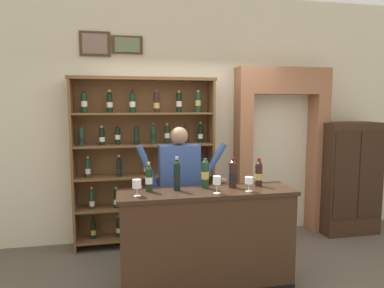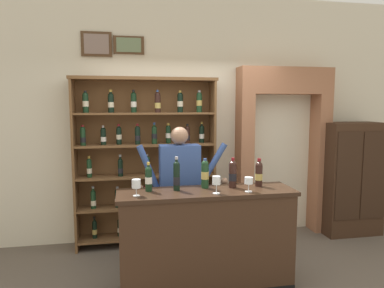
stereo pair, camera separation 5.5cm
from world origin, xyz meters
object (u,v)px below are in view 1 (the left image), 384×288
(shopkeeper, at_px, (179,182))
(tasting_bottle_super_tuscan, at_px, (177,176))
(side_cabinet, at_px, (348,178))
(tasting_counter, at_px, (207,240))
(tasting_bottle_chianti, at_px, (259,173))
(wine_glass_right, at_px, (217,181))
(wine_glass_center, at_px, (249,181))
(tasting_bottle_rosso, at_px, (233,174))
(tasting_bottle_grappa, at_px, (149,178))
(wine_glass_left, at_px, (137,184))
(wine_shelf, at_px, (144,156))
(tasting_bottle_prosecco, at_px, (205,173))

(shopkeeper, height_order, tasting_bottle_super_tuscan, shopkeeper)
(side_cabinet, relative_size, tasting_counter, 0.92)
(side_cabinet, height_order, shopkeeper, shopkeeper)
(tasting_bottle_super_tuscan, bearing_deg, side_cabinet, 22.06)
(tasting_bottle_chianti, distance_m, wine_glass_right, 0.55)
(shopkeeper, bearing_deg, wine_glass_center, -47.95)
(tasting_counter, relative_size, tasting_bottle_chianti, 6.03)
(shopkeeper, height_order, tasting_bottle_rosso, shopkeeper)
(shopkeeper, bearing_deg, tasting_bottle_super_tuscan, -102.44)
(shopkeeper, xyz_separation_m, wine_glass_center, (0.58, -0.65, 0.13))
(wine_glass_right, bearing_deg, tasting_bottle_grappa, 161.42)
(wine_glass_center, bearing_deg, wine_glass_left, 177.76)
(tasting_bottle_grappa, bearing_deg, wine_shelf, 88.25)
(tasting_counter, xyz_separation_m, tasting_bottle_grappa, (-0.57, 0.08, 0.65))
(side_cabinet, distance_m, tasting_bottle_grappa, 3.20)
(tasting_bottle_grappa, bearing_deg, shopkeeper, 49.59)
(side_cabinet, relative_size, tasting_bottle_super_tuscan, 4.80)
(side_cabinet, height_order, wine_glass_right, side_cabinet)
(tasting_bottle_prosecco, bearing_deg, wine_glass_center, -31.08)
(tasting_bottle_prosecco, bearing_deg, tasting_counter, -92.94)
(tasting_bottle_prosecco, bearing_deg, wine_glass_right, -76.66)
(side_cabinet, distance_m, tasting_bottle_prosecco, 2.66)
(tasting_bottle_super_tuscan, xyz_separation_m, tasting_bottle_chianti, (0.87, 0.02, -0.01))
(wine_shelf, distance_m, shopkeeper, 0.88)
(tasting_bottle_grappa, distance_m, tasting_bottle_prosecco, 0.58)
(tasting_bottle_rosso, bearing_deg, wine_glass_center, -62.21)
(wine_shelf, bearing_deg, wine_glass_center, -57.37)
(shopkeeper, xyz_separation_m, tasting_bottle_super_tuscan, (-0.10, -0.46, 0.17))
(wine_glass_right, height_order, wine_glass_left, wine_glass_right)
(tasting_bottle_prosecco, distance_m, wine_glass_left, 0.73)
(side_cabinet, xyz_separation_m, wine_glass_right, (-2.36, -1.29, 0.34))
(tasting_bottle_grappa, xyz_separation_m, tasting_bottle_chianti, (1.14, -0.00, 0.00))
(side_cabinet, bearing_deg, tasting_bottle_chianti, -149.57)
(tasting_bottle_grappa, relative_size, tasting_bottle_prosecco, 0.95)
(tasting_bottle_grappa, distance_m, tasting_bottle_chianti, 1.14)
(tasting_bottle_prosecco, height_order, wine_glass_left, tasting_bottle_prosecco)
(wine_shelf, relative_size, side_cabinet, 1.37)
(tasting_bottle_rosso, bearing_deg, side_cabinet, 27.11)
(shopkeeper, relative_size, tasting_bottle_prosecco, 5.36)
(shopkeeper, bearing_deg, tasting_bottle_rosso, -43.24)
(wine_shelf, height_order, shopkeeper, wine_shelf)
(tasting_bottle_grappa, height_order, tasting_bottle_rosso, tasting_bottle_rosso)
(tasting_bottle_prosecco, relative_size, wine_glass_right, 1.80)
(tasting_bottle_chianti, height_order, wine_glass_center, tasting_bottle_chianti)
(tasting_counter, distance_m, wine_glass_right, 0.65)
(tasting_counter, relative_size, tasting_bottle_rosso, 5.71)
(tasting_bottle_rosso, height_order, wine_glass_right, tasting_bottle_rosso)
(tasting_bottle_grappa, relative_size, wine_glass_left, 1.82)
(side_cabinet, relative_size, tasting_bottle_grappa, 5.62)
(wine_shelf, bearing_deg, tasting_bottle_prosecco, -66.03)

